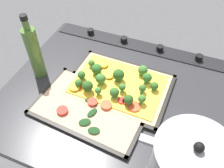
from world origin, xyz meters
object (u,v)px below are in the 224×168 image
(baking_tray_front, at_px, (118,87))
(broccoli_pizza, at_px, (116,83))
(cooking_pot, at_px, (190,163))
(veggie_pizza_back, at_px, (92,107))
(oil_bottle, at_px, (34,52))
(baking_tray_back, at_px, (91,108))

(baking_tray_front, xyz_separation_m, broccoli_pizza, (0.01, 0.00, 0.02))
(broccoli_pizza, relative_size, cooking_pot, 1.28)
(veggie_pizza_back, distance_m, oil_bottle, 0.27)
(baking_tray_front, xyz_separation_m, baking_tray_back, (0.05, 0.12, 0.00))
(baking_tray_back, xyz_separation_m, oil_bottle, (0.24, -0.08, 0.10))
(baking_tray_front, bearing_deg, broccoli_pizza, 27.18)
(baking_tray_front, xyz_separation_m, cooking_pot, (-0.27, 0.22, 0.07))
(baking_tray_front, relative_size, veggie_pizza_back, 1.04)
(baking_tray_front, height_order, oil_bottle, oil_bottle)
(broccoli_pizza, bearing_deg, cooking_pot, 141.58)
(baking_tray_back, height_order, oil_bottle, oil_bottle)
(broccoli_pizza, xyz_separation_m, oil_bottle, (0.28, 0.04, 0.08))
(oil_bottle, bearing_deg, broccoli_pizza, -172.12)
(broccoli_pizza, relative_size, veggie_pizza_back, 0.97)
(baking_tray_front, relative_size, broccoli_pizza, 1.07)
(veggie_pizza_back, bearing_deg, baking_tray_back, 23.70)
(veggie_pizza_back, height_order, oil_bottle, oil_bottle)
(baking_tray_back, distance_m, cooking_pot, 0.34)
(broccoli_pizza, bearing_deg, oil_bottle, 7.88)
(baking_tray_back, relative_size, veggie_pizza_back, 1.07)
(broccoli_pizza, distance_m, veggie_pizza_back, 0.12)
(veggie_pizza_back, xyz_separation_m, cooking_pot, (-0.31, 0.11, 0.06))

